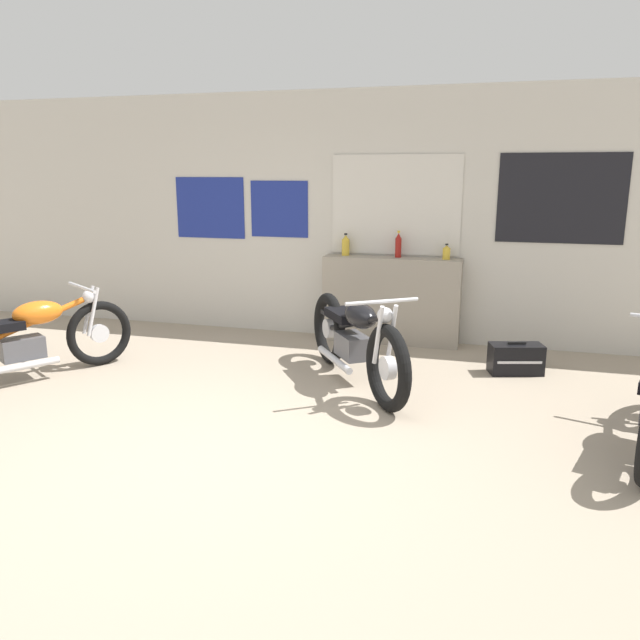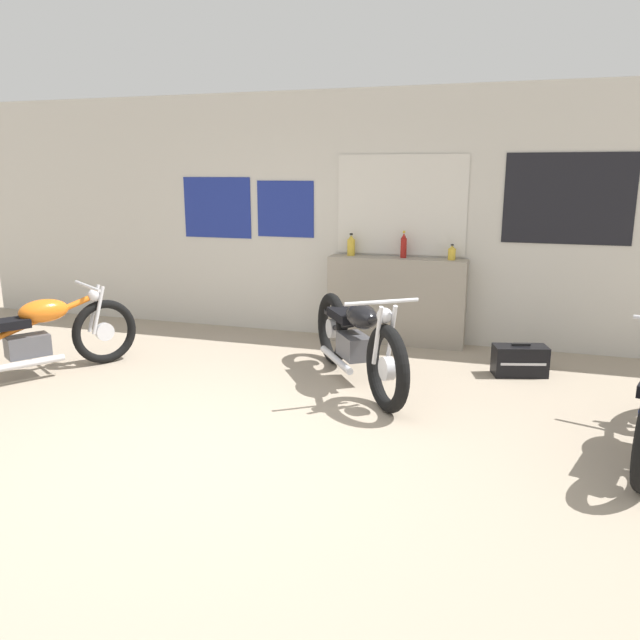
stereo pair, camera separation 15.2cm
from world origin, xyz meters
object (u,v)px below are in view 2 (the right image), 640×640
at_px(bottle_center, 452,253).
at_px(hard_case_black, 520,361).
at_px(motorcycle_black, 356,339).
at_px(bottle_leftmost, 351,246).
at_px(motorcycle_orange, 34,335).
at_px(bottle_left_center, 404,246).

bearing_deg(bottle_center, hard_case_black, -46.60).
bearing_deg(motorcycle_black, bottle_center, 66.38).
xyz_separation_m(bottle_leftmost, hard_case_black, (1.90, -0.85, -0.94)).
distance_m(bottle_leftmost, motorcycle_black, 1.76).
height_order(bottle_leftmost, hard_case_black, bottle_leftmost).
height_order(bottle_center, hard_case_black, bottle_center).
bearing_deg(hard_case_black, motorcycle_orange, -162.22).
relative_size(motorcycle_orange, motorcycle_black, 0.96).
relative_size(bottle_leftmost, bottle_center, 1.48).
bearing_deg(bottle_left_center, hard_case_black, -32.65).
bearing_deg(motorcycle_black, bottle_left_center, 84.90).
bearing_deg(hard_case_black, bottle_leftmost, 156.01).
xyz_separation_m(bottle_center, motorcycle_orange, (-3.63, -2.22, -0.65)).
relative_size(bottle_center, motorcycle_orange, 0.10).
relative_size(bottle_center, motorcycle_black, 0.09).
xyz_separation_m(motorcycle_orange, hard_case_black, (4.39, 1.41, -0.26)).
bearing_deg(hard_case_black, motorcycle_black, -153.42).
distance_m(motorcycle_orange, motorcycle_black, 3.04).
relative_size(bottle_left_center, hard_case_black, 0.55).
distance_m(bottle_leftmost, motorcycle_orange, 3.43).
distance_m(bottle_left_center, hard_case_black, 1.82).
bearing_deg(bottle_left_center, bottle_center, -2.19).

